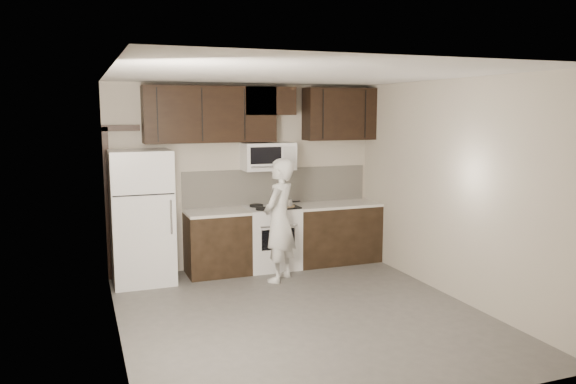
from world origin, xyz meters
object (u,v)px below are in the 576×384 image
stove (271,237)px  person (279,220)px  microwave (268,156)px  refrigerator (142,217)px

stove → person: 0.73m
stove → microwave: microwave is taller
microwave → refrigerator: microwave is taller
refrigerator → person: 1.85m
stove → microwave: 1.20m
microwave → person: size_ratio=0.45×
microwave → refrigerator: size_ratio=0.42×
microwave → refrigerator: 2.00m
microwave → person: bearing=-97.3°
stove → refrigerator: bearing=-178.5°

